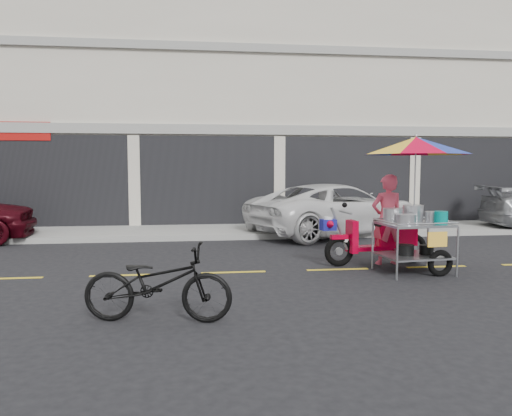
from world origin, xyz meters
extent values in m
plane|color=black|center=(0.00, 0.00, 0.00)|extent=(90.00, 90.00, 0.00)
cube|color=gray|center=(0.00, 5.50, 0.07)|extent=(45.00, 3.00, 0.15)
cube|color=beige|center=(0.00, 10.50, 4.00)|extent=(36.00, 8.00, 8.00)
cube|color=black|center=(0.00, 6.47, 1.45)|extent=(35.28, 0.06, 2.90)
cube|color=gray|center=(0.00, 6.45, 3.10)|extent=(36.00, 0.12, 0.30)
cube|color=gray|center=(0.00, 6.45, 5.60)|extent=(36.00, 0.12, 0.25)
cube|color=gold|center=(0.00, 0.00, 0.00)|extent=(42.00, 0.10, 0.01)
imported|color=silver|center=(1.37, 4.70, 0.73)|extent=(5.81, 4.29, 1.47)
imported|color=black|center=(-3.19, -2.80, 0.50)|extent=(1.99, 0.98, 1.00)
torus|color=black|center=(0.12, 0.31, 0.30)|extent=(0.62, 0.17, 0.61)
torus|color=black|center=(1.71, 0.45, 0.30)|extent=(0.62, 0.17, 0.61)
cylinder|color=#9EA0A5|center=(0.12, 0.31, 0.30)|extent=(0.15, 0.08, 0.15)
cylinder|color=#9EA0A5|center=(1.71, 0.45, 0.30)|extent=(0.15, 0.08, 0.15)
cube|color=#B0001F|center=(0.12, 0.31, 0.59)|extent=(0.35, 0.16, 0.09)
cylinder|color=#9EA0A5|center=(0.12, 0.31, 0.75)|extent=(0.39, 0.09, 0.86)
cube|color=#B0001F|center=(0.38, 0.33, 0.59)|extent=(0.16, 0.37, 0.64)
cube|color=#B0001F|center=(0.86, 0.37, 0.34)|extent=(0.88, 0.38, 0.09)
cube|color=#B0001F|center=(1.34, 0.42, 0.59)|extent=(0.82, 0.35, 0.43)
cube|color=black|center=(1.23, 0.41, 0.83)|extent=(0.72, 0.32, 0.11)
cylinder|color=#9EA0A5|center=(0.24, 0.32, 1.07)|extent=(0.09, 0.59, 0.04)
sphere|color=black|center=(0.29, 0.54, 1.20)|extent=(0.11, 0.11, 0.11)
cylinder|color=white|center=(0.24, 0.32, 0.51)|extent=(0.14, 0.14, 0.05)
cube|color=navy|center=(-0.12, 0.28, 0.83)|extent=(0.30, 0.26, 0.21)
cylinder|color=white|center=(-0.12, 0.28, 0.96)|extent=(0.19, 0.19, 0.05)
cone|color=#B0001F|center=(-0.10, 0.10, 0.86)|extent=(0.21, 0.25, 0.19)
torus|color=black|center=(1.66, -0.79, 0.24)|extent=(0.50, 0.15, 0.49)
cylinder|color=#9EA0A5|center=(0.77, -0.98, 0.45)|extent=(0.04, 0.04, 0.91)
cylinder|color=#9EA0A5|center=(0.68, -0.02, 0.45)|extent=(0.04, 0.04, 0.91)
cylinder|color=#9EA0A5|center=(1.94, -0.87, 0.45)|extent=(0.04, 0.04, 0.91)
cylinder|color=#9EA0A5|center=(1.85, 0.09, 0.45)|extent=(0.04, 0.04, 0.91)
cube|color=#9EA0A5|center=(1.31, -0.44, 0.32)|extent=(1.26, 1.06, 0.03)
cube|color=#9EA0A5|center=(1.31, -0.44, 0.91)|extent=(1.26, 1.06, 0.04)
cylinder|color=#9EA0A5|center=(1.35, -0.92, 0.97)|extent=(1.17, 0.13, 0.03)
cylinder|color=#9EA0A5|center=(1.27, 0.03, 0.97)|extent=(1.17, 0.13, 0.03)
cylinder|color=#9EA0A5|center=(0.72, -0.50, 0.97)|extent=(0.11, 0.96, 0.03)
cylinder|color=#9EA0A5|center=(1.90, -0.39, 0.97)|extent=(0.11, 0.96, 0.03)
cylinder|color=#9EA0A5|center=(1.27, 0.03, 0.32)|extent=(0.12, 0.80, 0.04)
cylinder|color=#9EA0A5|center=(1.27, 0.03, 0.86)|extent=(0.12, 0.80, 0.04)
cube|color=yellow|center=(1.52, -0.94, 0.69)|extent=(0.37, 0.06, 0.27)
cylinder|color=#B7B7BC|center=(0.97, -0.26, 1.05)|extent=(0.39, 0.39, 0.24)
cylinder|color=#B7B7BC|center=(1.40, -0.20, 1.08)|extent=(0.41, 0.41, 0.29)
cylinder|color=#B7B7BC|center=(1.71, -0.35, 1.02)|extent=(0.30, 0.30, 0.18)
cylinder|color=#B7B7BC|center=(1.06, -0.66, 1.01)|extent=(0.38, 0.38, 0.17)
cylinder|color=#00726C|center=(1.71, -0.68, 1.05)|extent=(0.26, 0.26, 0.24)
cylinder|color=black|center=(1.15, -0.46, 0.43)|extent=(0.33, 0.33, 0.19)
cylinder|color=black|center=(1.58, -0.42, 0.42)|extent=(0.28, 0.28, 0.17)
cylinder|color=#9EA0A5|center=(1.35, -0.33, 1.71)|extent=(0.03, 0.03, 1.60)
sphere|color=#9EA0A5|center=(1.35, -0.33, 2.53)|extent=(0.06, 0.06, 0.06)
imported|color=#D7435B|center=(1.13, 0.40, 0.91)|extent=(0.70, 0.49, 1.81)
camera|label=1|loc=(-2.75, -9.13, 1.99)|focal=35.00mm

